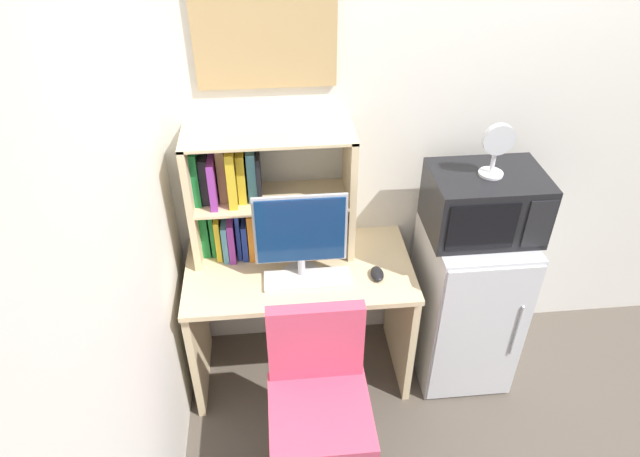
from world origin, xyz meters
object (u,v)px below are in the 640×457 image
computer_mouse (377,274)px  desk_fan (497,147)px  microwave (484,203)px  wall_corkboard (265,36)px  desk_chair (319,414)px  monitor (301,235)px  mini_fridge (465,300)px  keyboard (308,279)px  hutch_bookshelf (246,193)px

computer_mouse → desk_fan: size_ratio=0.43×
microwave → wall_corkboard: (-0.97, 0.30, 0.71)m
microwave → desk_fan: (0.00, -0.01, 0.30)m
microwave → desk_chair: bearing=-144.2°
desk_fan → desk_chair: bearing=-144.5°
computer_mouse → desk_chair: 0.70m
computer_mouse → desk_fan: desk_fan is taller
desk_chair → monitor: bearing=93.1°
desk_chair → wall_corkboard: bearing=98.8°
monitor → desk_fan: desk_fan is taller
mini_fridge → keyboard: bearing=-174.1°
desk_fan → keyboard: bearing=-174.3°
wall_corkboard → monitor: bearing=-72.6°
hutch_bookshelf → wall_corkboard: 0.73m
desk_fan → desk_chair: desk_fan is taller
hutch_bookshelf → computer_mouse: bearing=-24.6°
wall_corkboard → computer_mouse: bearing=-39.6°
monitor → desk_chair: bearing=-86.9°
microwave → desk_fan: 0.30m
hutch_bookshelf → mini_fridge: hutch_bookshelf is taller
desk_fan → mini_fridge: bearing=130.3°
desk_chair → desk_fan: bearing=35.5°
hutch_bookshelf → monitor: size_ratio=1.71×
keyboard → desk_fan: bearing=5.7°
mini_fridge → microwave: (0.00, 0.00, 0.61)m
desk_fan → wall_corkboard: 1.10m
mini_fridge → desk_chair: desk_chair is taller
mini_fridge → desk_chair: (-0.83, -0.60, -0.04)m
monitor → wall_corkboard: wall_corkboard is taller
desk_fan → wall_corkboard: size_ratio=0.41×
hutch_bookshelf → microwave: bearing=-9.5°
monitor → mini_fridge: size_ratio=0.50×
keyboard → desk_chair: (0.00, -0.51, -0.34)m
mini_fridge → monitor: bearing=-176.9°
hutch_bookshelf → mini_fridge: bearing=-9.7°
mini_fridge → desk_fan: bearing=-49.7°
computer_mouse → desk_fan: (0.50, 0.08, 0.61)m
mini_fridge → wall_corkboard: (-0.97, 0.30, 1.32)m
hutch_bookshelf → desk_fan: desk_fan is taller
computer_mouse → microwave: (0.50, 0.09, 0.31)m
desk_fan → microwave: bearing=108.8°
computer_mouse → wall_corkboard: wall_corkboard is taller
computer_mouse → desk_fan: 0.79m
computer_mouse → mini_fridge: size_ratio=0.12×
keyboard → microwave: microwave is taller
mini_fridge → desk_fan: (0.00, -0.00, 0.91)m
keyboard → mini_fridge: 0.89m
computer_mouse → microwave: size_ratio=0.21×
monitor → keyboard: 0.24m
keyboard → microwave: size_ratio=0.79×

